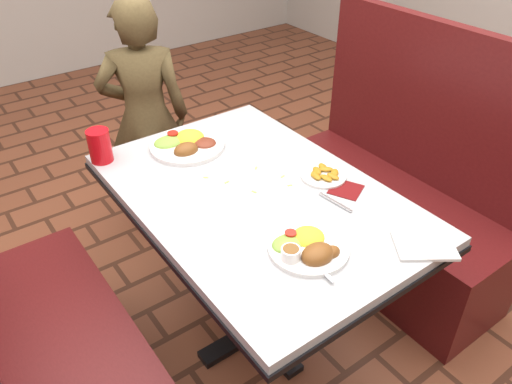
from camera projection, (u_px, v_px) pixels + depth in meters
dining_table at (256, 214)px, 1.82m from camera, size 0.81×1.21×0.75m
booth_bench_left at (58, 381)px, 1.62m from camera, size 0.47×1.20×1.17m
booth_bench_right at (390, 208)px, 2.39m from camera, size 0.47×1.20×1.17m
diner_person at (146, 118)px, 2.54m from camera, size 0.53×0.45×1.23m
near_dinner_plate at (308, 244)px, 1.49m from camera, size 0.25×0.25×0.08m
far_dinner_plate at (186, 141)px, 2.01m from camera, size 0.30×0.30×0.08m
plantain_plate at (323, 175)px, 1.84m from camera, size 0.17×0.17×0.03m
maroon_napkin at (346, 189)px, 1.78m from camera, size 0.14×0.14×0.00m
spoon_utensil at (335, 202)px, 1.71m from camera, size 0.03×0.14×0.00m
red_tumbler at (100, 146)px, 1.90m from camera, size 0.09×0.09×0.13m
paper_napkin at (424, 246)px, 1.52m from camera, size 0.22×0.21×0.01m
knife_utensil at (313, 263)px, 1.45m from camera, size 0.02×0.18×0.00m
fork_utensil at (302, 258)px, 1.47m from camera, size 0.07×0.12×0.00m
lettuce_shreds at (255, 180)px, 1.82m from camera, size 0.28×0.32×0.00m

